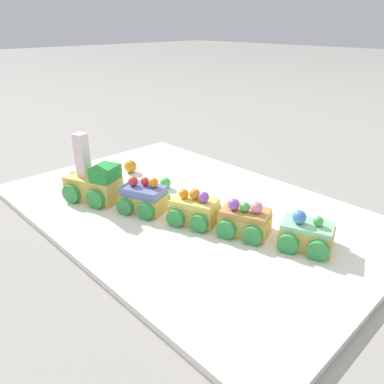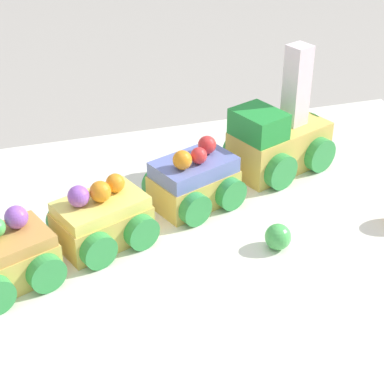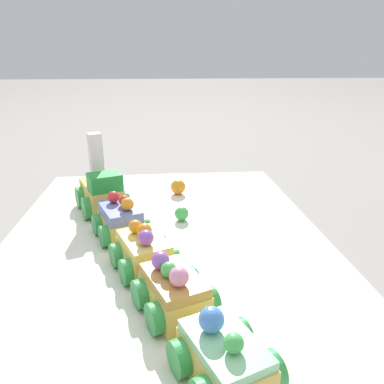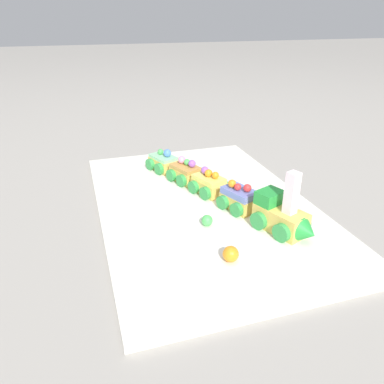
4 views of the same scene
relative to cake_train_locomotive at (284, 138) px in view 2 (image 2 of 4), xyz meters
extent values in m
plane|color=gray|center=(-0.16, -0.11, -0.04)|extent=(10.00, 10.00, 0.00)
cube|color=white|center=(-0.16, -0.11, -0.04)|extent=(0.72, 0.47, 0.01)
cube|color=#E0BC56|center=(-0.01, 0.00, -0.01)|extent=(0.12, 0.09, 0.05)
cube|color=green|center=(-0.04, -0.01, 0.03)|extent=(0.06, 0.06, 0.03)
cone|color=green|center=(0.05, 0.02, -0.01)|extent=(0.05, 0.06, 0.05)
cube|color=white|center=(0.01, 0.00, 0.03)|extent=(0.03, 0.03, 0.02)
cube|color=white|center=(0.01, 0.00, 0.05)|extent=(0.03, 0.03, 0.02)
cube|color=white|center=(0.01, 0.00, 0.07)|extent=(0.03, 0.03, 0.02)
cube|color=white|center=(0.01, 0.00, 0.09)|extent=(0.03, 0.03, 0.02)
cylinder|color=green|center=(0.03, -0.02, -0.01)|extent=(0.04, 0.02, 0.04)
cylinder|color=green|center=(0.01, 0.04, -0.01)|extent=(0.04, 0.02, 0.04)
cylinder|color=green|center=(-0.02, -0.04, -0.01)|extent=(0.04, 0.02, 0.04)
cylinder|color=green|center=(-0.05, 0.02, -0.01)|extent=(0.04, 0.02, 0.04)
cube|color=#E0BC56|center=(-0.11, -0.04, -0.02)|extent=(0.09, 0.08, 0.03)
cube|color=#6B7AC6|center=(-0.11, -0.04, 0.01)|extent=(0.09, 0.07, 0.02)
sphere|color=orange|center=(-0.13, -0.06, 0.02)|extent=(0.02, 0.02, 0.02)
sphere|color=red|center=(-0.11, -0.05, 0.02)|extent=(0.02, 0.02, 0.02)
sphere|color=red|center=(-0.10, -0.03, 0.02)|extent=(0.02, 0.02, 0.02)
cylinder|color=green|center=(-0.08, -0.06, -0.02)|extent=(0.03, 0.02, 0.03)
cylinder|color=green|center=(-0.10, -0.01, -0.02)|extent=(0.03, 0.02, 0.03)
cylinder|color=green|center=(-0.12, -0.08, -0.02)|extent=(0.03, 0.02, 0.03)
cylinder|color=green|center=(-0.15, -0.02, -0.02)|extent=(0.03, 0.02, 0.03)
cube|color=#E0BC56|center=(-0.21, -0.08, -0.02)|extent=(0.09, 0.08, 0.03)
cube|color=#EFE066|center=(-0.21, -0.08, 0.01)|extent=(0.09, 0.07, 0.01)
sphere|color=#9956C6|center=(-0.23, -0.09, 0.02)|extent=(0.02, 0.02, 0.02)
sphere|color=orange|center=(-0.21, -0.08, 0.02)|extent=(0.02, 0.02, 0.02)
sphere|color=orange|center=(-0.20, -0.07, 0.02)|extent=(0.02, 0.02, 0.02)
cylinder|color=green|center=(-0.18, -0.10, -0.02)|extent=(0.03, 0.02, 0.03)
cylinder|color=green|center=(-0.20, -0.05, -0.02)|extent=(0.03, 0.02, 0.03)
cylinder|color=green|center=(-0.22, -0.12, -0.02)|extent=(0.03, 0.02, 0.03)
cylinder|color=green|center=(-0.24, -0.06, -0.02)|extent=(0.03, 0.02, 0.03)
cube|color=#E0BC56|center=(-0.30, -0.12, -0.02)|extent=(0.09, 0.08, 0.03)
cube|color=#CC9347|center=(-0.30, -0.12, 0.00)|extent=(0.09, 0.07, 0.01)
sphere|color=#9956C6|center=(-0.28, -0.10, 0.02)|extent=(0.02, 0.02, 0.02)
cylinder|color=green|center=(-0.27, -0.14, -0.02)|extent=(0.03, 0.02, 0.03)
cylinder|color=green|center=(-0.29, -0.08, -0.02)|extent=(0.03, 0.02, 0.03)
sphere|color=#4CBC56|center=(-0.07, -0.14, -0.02)|extent=(0.02, 0.02, 0.02)
camera|label=1|loc=(-0.63, 0.33, 0.29)|focal=35.00mm
camera|label=2|loc=(-0.27, -0.56, 0.31)|focal=60.00mm
camera|label=3|loc=(-0.63, -0.10, 0.22)|focal=35.00mm
camera|label=4|loc=(0.56, -0.37, 0.37)|focal=35.00mm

